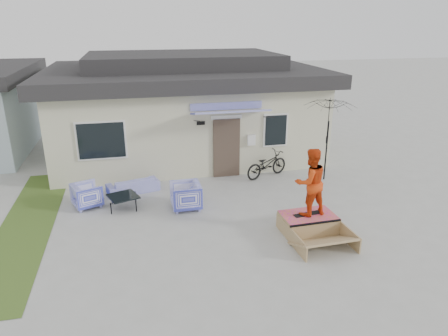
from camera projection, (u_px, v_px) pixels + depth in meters
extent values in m
plane|color=#A1A19C|center=(228.00, 240.00, 10.57)|extent=(90.00, 90.00, 0.00)
cube|color=#3A5620|center=(27.00, 225.00, 11.31)|extent=(1.40, 8.00, 0.01)
cube|color=beige|center=(184.00, 115.00, 17.39)|extent=(10.00, 7.00, 3.00)
cube|color=black|center=(183.00, 73.00, 16.79)|extent=(10.80, 7.80, 0.50)
cube|color=black|center=(182.00, 59.00, 16.61)|extent=(7.50, 4.50, 0.60)
cube|color=#4B3B2F|center=(227.00, 148.00, 14.51)|extent=(0.95, 0.08, 2.10)
cube|color=white|center=(101.00, 140.00, 13.45)|extent=(1.60, 0.06, 1.30)
cube|color=white|center=(275.00, 130.00, 14.71)|extent=(0.90, 0.06, 1.20)
cube|color=#3039BC|center=(230.00, 112.00, 13.56)|extent=(2.50, 1.09, 0.29)
imported|color=#3039BC|center=(133.00, 183.00, 13.40)|extent=(1.72, 0.90, 0.65)
imported|color=#3039BC|center=(87.00, 194.00, 12.33)|extent=(0.96, 0.99, 0.80)
imported|color=#3039BC|center=(186.00, 195.00, 12.19)|extent=(0.81, 0.86, 0.88)
cube|color=black|center=(124.00, 202.00, 12.29)|extent=(1.03, 1.03, 0.39)
imported|color=black|center=(267.00, 162.00, 14.62)|extent=(1.87, 1.27, 1.13)
cylinder|color=black|center=(326.00, 151.00, 14.22)|extent=(0.05, 0.05, 2.10)
imported|color=black|center=(328.00, 131.00, 13.98)|extent=(1.84, 1.72, 0.90)
cube|color=black|center=(308.00, 214.00, 10.88)|extent=(0.83, 0.32, 0.05)
imported|color=red|center=(310.00, 181.00, 10.57)|extent=(0.97, 0.80, 1.80)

